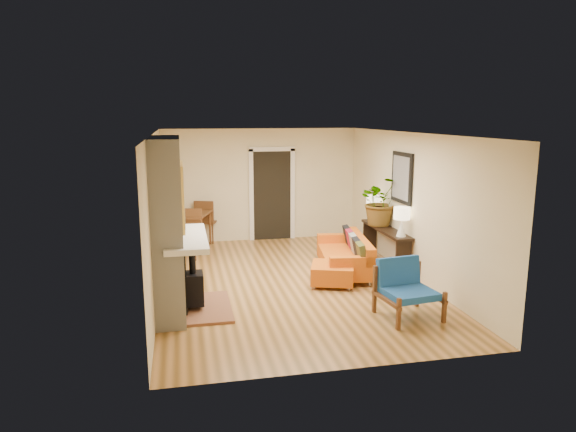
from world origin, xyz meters
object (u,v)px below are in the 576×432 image
object	(u,v)px
blue_chair	(405,286)
houseplant	(381,201)
dining_table	(194,220)
lamp_far	(374,205)
lamp_near	(402,218)
console_table	(386,235)
sofa	(348,255)
ottoman	(332,273)

from	to	relation	value
blue_chair	houseplant	distance (m)	3.01
dining_table	lamp_far	bearing A→B (deg)	-18.59
blue_chair	lamp_far	distance (m)	3.37
blue_chair	lamp_near	distance (m)	2.07
blue_chair	lamp_near	xyz separation A→B (m)	(0.74, 1.83, 0.61)
dining_table	lamp_near	xyz separation A→B (m)	(3.64, -2.62, 0.41)
blue_chair	lamp_far	size ratio (longest dim) A/B	1.64
houseplant	console_table	bearing A→B (deg)	-87.94
sofa	dining_table	bearing A→B (deg)	140.61
sofa	lamp_far	size ratio (longest dim) A/B	3.61
blue_chair	dining_table	xyz separation A→B (m)	(-2.90, 4.45, 0.20)
dining_table	houseplant	size ratio (longest dim) A/B	1.90
dining_table	ottoman	bearing A→B (deg)	-52.19
dining_table	lamp_far	size ratio (longest dim) A/B	3.50
lamp_near	houseplant	xyz separation A→B (m)	(-0.01, 0.98, 0.16)
blue_chair	lamp_far	world-z (taller)	lamp_far
sofa	console_table	xyz separation A→B (m)	(0.89, 0.34, 0.26)
dining_table	lamp_far	xyz separation A→B (m)	(3.64, -1.23, 0.41)
sofa	lamp_far	world-z (taller)	lamp_far
blue_chair	console_table	world-z (taller)	blue_chair
lamp_near	lamp_far	bearing A→B (deg)	90.00
ottoman	lamp_near	bearing A→B (deg)	11.94
houseplant	lamp_near	bearing A→B (deg)	-89.42
ottoman	lamp_far	bearing A→B (deg)	50.70
sofa	houseplant	xyz separation A→B (m)	(0.88, 0.62, 0.90)
blue_chair	houseplant	bearing A→B (deg)	75.38
blue_chair	lamp_near	world-z (taller)	lamp_near
lamp_near	houseplant	size ratio (longest dim) A/B	0.54
sofa	console_table	size ratio (longest dim) A/B	1.06
dining_table	console_table	world-z (taller)	dining_table
dining_table	lamp_far	distance (m)	3.87
ottoman	houseplant	xyz separation A→B (m)	(1.37, 1.27, 1.01)
sofa	houseplant	distance (m)	1.40
lamp_near	lamp_far	size ratio (longest dim) A/B	1.00
ottoman	houseplant	bearing A→B (deg)	42.88
ottoman	console_table	world-z (taller)	console_table
lamp_near	console_table	bearing A→B (deg)	90.00
ottoman	blue_chair	bearing A→B (deg)	-67.43
ottoman	console_table	bearing A→B (deg)	35.78
ottoman	houseplant	distance (m)	2.13
console_table	lamp_far	size ratio (longest dim) A/B	3.43
ottoman	console_table	size ratio (longest dim) A/B	0.49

